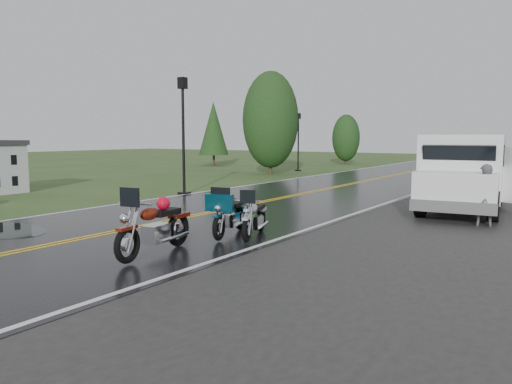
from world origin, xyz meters
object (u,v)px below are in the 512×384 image
motorcycle_red (127,230)px  motorcycle_teal (219,217)px  motorcycle_silver (247,220)px  lamp_post_far_left (298,142)px  person_at_van (485,196)px  lamp_post_near_left (183,136)px  van_white (422,176)px

motorcycle_red → motorcycle_teal: (0.15, 2.51, -0.09)m
motorcycle_red → motorcycle_teal: 2.51m
motorcycle_red → motorcycle_silver: 2.80m
motorcycle_red → motorcycle_silver: (0.78, 2.68, -0.12)m
motorcycle_silver → lamp_post_far_left: 23.48m
person_at_van → motorcycle_red: bearing=44.3°
lamp_post_near_left → lamp_post_far_left: (-2.81, 14.71, -0.40)m
motorcycle_silver → lamp_post_far_left: (-10.27, 21.07, 1.41)m
motorcycle_teal → van_white: (2.76, 6.03, 0.64)m
motorcycle_silver → lamp_post_near_left: (-7.46, 6.35, 1.80)m
motorcycle_teal → lamp_post_near_left: bearing=120.0°
van_white → motorcycle_red: bearing=-115.1°
motorcycle_teal → lamp_post_far_left: (-9.64, 21.24, 1.38)m
motorcycle_teal → motorcycle_silver: motorcycle_teal is taller
person_at_van → lamp_post_near_left: size_ratio=0.34×
motorcycle_red → van_white: (2.91, 8.54, 0.55)m
van_white → person_at_van: van_white is taller
van_white → person_at_van: bearing=-26.8°
motorcycle_silver → lamp_post_far_left: bearing=95.7°
person_at_van → motorcycle_silver: bearing=38.0°
motorcycle_silver → lamp_post_near_left: size_ratio=0.40×
van_white → motorcycle_silver: bearing=-116.2°
motorcycle_silver → lamp_post_far_left: size_ratio=0.48×
motorcycle_silver → van_white: van_white is taller
motorcycle_red → lamp_post_far_left: size_ratio=0.59×
motorcycle_teal → motorcycle_silver: (0.63, 0.18, -0.03)m
person_at_van → lamp_post_near_left: 11.55m
motorcycle_teal → lamp_post_far_left: lamp_post_far_left is taller
motorcycle_teal → lamp_post_far_left: size_ratio=0.51×
lamp_post_near_left → motorcycle_red: bearing=-53.5°
motorcycle_silver → person_at_van: person_at_van is taller
motorcycle_red → van_white: bearing=61.6°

